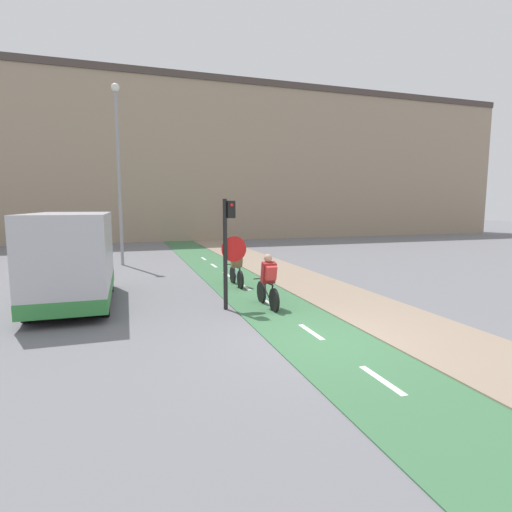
# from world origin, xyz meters

# --- Properties ---
(ground_plane) EXTENTS (120.00, 120.00, 0.00)m
(ground_plane) POSITION_xyz_m (0.00, 0.00, 0.00)
(ground_plane) COLOR slate
(bike_lane) EXTENTS (2.15, 60.00, 0.02)m
(bike_lane) POSITION_xyz_m (0.00, 0.01, 0.01)
(bike_lane) COLOR #3D7047
(bike_lane) RESTS_ON ground_plane
(sidewalk_strip) EXTENTS (2.40, 60.00, 0.05)m
(sidewalk_strip) POSITION_xyz_m (2.28, 0.00, 0.03)
(sidewalk_strip) COLOR gray
(sidewalk_strip) RESTS_ON ground_plane
(building_row_background) EXTENTS (60.00, 5.20, 12.46)m
(building_row_background) POSITION_xyz_m (0.00, 26.12, 6.24)
(building_row_background) COLOR gray
(building_row_background) RESTS_ON ground_plane
(traffic_light_pole) EXTENTS (0.67, 0.25, 2.88)m
(traffic_light_pole) POSITION_xyz_m (-1.19, 2.98, 1.80)
(traffic_light_pole) COLOR black
(traffic_light_pole) RESTS_ON ground_plane
(street_lamp_far) EXTENTS (0.36, 0.36, 8.00)m
(street_lamp_far) POSITION_xyz_m (-3.92, 12.16, 4.79)
(street_lamp_far) COLOR gray
(street_lamp_far) RESTS_ON ground_plane
(cyclist_near) EXTENTS (0.46, 1.63, 1.44)m
(cyclist_near) POSITION_xyz_m (-0.16, 2.77, 0.70)
(cyclist_near) COLOR black
(cyclist_near) RESTS_ON ground_plane
(cyclist_far) EXTENTS (0.46, 1.59, 1.43)m
(cyclist_far) POSITION_xyz_m (-0.21, 5.80, 0.66)
(cyclist_far) COLOR black
(cyclist_far) RESTS_ON ground_plane
(van) EXTENTS (1.92, 4.68, 2.51)m
(van) POSITION_xyz_m (-5.11, 4.76, 1.23)
(van) COLOR #B7B7BC
(van) RESTS_ON ground_plane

